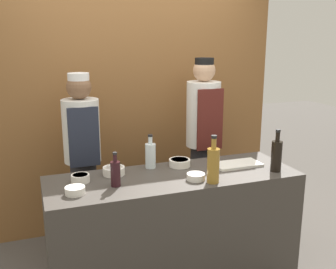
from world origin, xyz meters
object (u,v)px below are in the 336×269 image
at_px(bottle_vinegar, 213,164).
at_px(bottle_soy, 276,155).
at_px(bottle_wine, 115,173).
at_px(bottle_clear, 150,155).
at_px(sauce_bowl_purple, 196,176).
at_px(sauce_bowl_red, 180,162).
at_px(chef_left, 83,157).
at_px(sauce_bowl_brown, 80,178).
at_px(sauce_bowl_orange, 114,170).
at_px(sauce_bowl_white, 75,190).
at_px(chef_right, 203,140).
at_px(cutting_board, 237,164).

xyz_separation_m(bottle_vinegar, bottle_soy, (0.55, 0.05, -0.01)).
xyz_separation_m(bottle_wine, bottle_clear, (0.34, 0.29, 0.01)).
bearing_deg(sauce_bowl_purple, sauce_bowl_red, 89.50).
relative_size(bottle_wine, chef_left, 0.15).
bearing_deg(sauce_bowl_brown, bottle_clear, 13.18).
xyz_separation_m(sauce_bowl_orange, bottle_clear, (0.30, 0.06, 0.07)).
relative_size(sauce_bowl_purple, chef_left, 0.08).
bearing_deg(chef_left, sauce_bowl_orange, -74.53).
relative_size(sauce_bowl_red, sauce_bowl_brown, 1.30).
xyz_separation_m(sauce_bowl_white, bottle_wine, (0.28, 0.05, 0.07)).
distance_m(sauce_bowl_brown, bottle_clear, 0.58).
bearing_deg(chef_left, chef_right, -0.01).
height_order(bottle_vinegar, bottle_soy, bottle_vinegar).
bearing_deg(cutting_board, bottle_soy, -45.97).
relative_size(bottle_wine, chef_right, 0.14).
xyz_separation_m(sauce_bowl_red, bottle_wine, (-0.56, -0.24, 0.06)).
relative_size(bottle_vinegar, bottle_wine, 1.41).
relative_size(sauce_bowl_orange, bottle_wine, 0.67).
relative_size(sauce_bowl_purple, bottle_vinegar, 0.39).
bearing_deg(chef_right, sauce_bowl_orange, -150.70).
height_order(sauce_bowl_white, bottle_vinegar, bottle_vinegar).
distance_m(sauce_bowl_purple, bottle_wine, 0.57).
distance_m(sauce_bowl_brown, bottle_wine, 0.27).
relative_size(sauce_bowl_red, bottle_clear, 0.63).
bearing_deg(chef_right, cutting_board, -90.91).
bearing_deg(cutting_board, sauce_bowl_brown, 177.48).
relative_size(bottle_vinegar, chef_right, 0.20).
distance_m(sauce_bowl_white, sauce_bowl_red, 0.89).
bearing_deg(bottle_vinegar, bottle_soy, 5.47).
bearing_deg(sauce_bowl_white, chef_left, 78.76).
bearing_deg(sauce_bowl_red, bottle_soy, -28.99).
relative_size(sauce_bowl_white, sauce_bowl_purple, 0.99).
height_order(bottle_clear, chef_right, chef_right).
relative_size(bottle_vinegar, bottle_soy, 1.05).
bearing_deg(sauce_bowl_white, sauce_bowl_red, 19.29).
bearing_deg(bottle_vinegar, bottle_clear, 124.85).
distance_m(sauce_bowl_white, bottle_vinegar, 0.94).
bearing_deg(bottle_soy, sauce_bowl_orange, 163.83).
bearing_deg(sauce_bowl_white, bottle_vinegar, -6.90).
height_order(bottle_vinegar, chef_left, chef_left).
xyz_separation_m(sauce_bowl_white, cutting_board, (1.28, 0.15, -0.02)).
height_order(sauce_bowl_brown, chef_right, chef_right).
bearing_deg(chef_left, cutting_board, -31.08).
relative_size(sauce_bowl_red, bottle_vinegar, 0.49).
height_order(sauce_bowl_orange, cutting_board, sauce_bowl_orange).
height_order(chef_left, chef_right, chef_right).
height_order(sauce_bowl_orange, bottle_vinegar, bottle_vinegar).
bearing_deg(chef_left, sauce_bowl_white, -101.24).
height_order(sauce_bowl_purple, chef_left, chef_left).
relative_size(sauce_bowl_orange, bottle_vinegar, 0.48).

